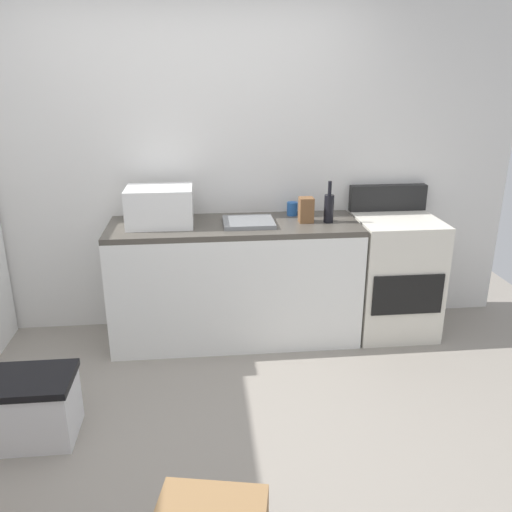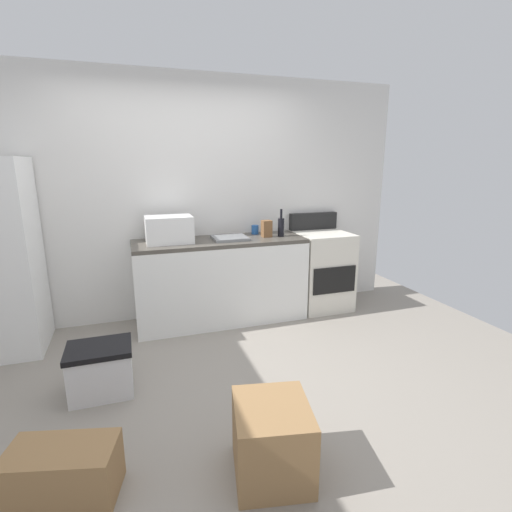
{
  "view_description": "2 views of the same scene",
  "coord_description": "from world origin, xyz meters",
  "px_view_note": "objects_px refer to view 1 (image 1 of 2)",
  "views": [
    {
      "loc": [
        0.08,
        -2.43,
        1.93
      ],
      "look_at": [
        0.41,
        0.72,
        0.82
      ],
      "focal_mm": 36.86,
      "sensor_mm": 36.0,
      "label": 1
    },
    {
      "loc": [
        -0.61,
        -2.67,
        1.69
      ],
      "look_at": [
        0.56,
        0.77,
        0.8
      ],
      "focal_mm": 26.86,
      "sensor_mm": 36.0,
      "label": 2
    }
  ],
  "objects_px": {
    "stove_oven": "(393,273)",
    "microwave": "(160,206)",
    "coffee_mug": "(292,209)",
    "storage_bin": "(33,407)",
    "knife_block": "(306,210)",
    "wine_bottle": "(329,207)"
  },
  "relations": [
    {
      "from": "stove_oven",
      "to": "wine_bottle",
      "type": "xyz_separation_m",
      "value": [
        -0.54,
        -0.04,
        0.54
      ]
    },
    {
      "from": "stove_oven",
      "to": "wine_bottle",
      "type": "relative_size",
      "value": 3.67
    },
    {
      "from": "wine_bottle",
      "to": "storage_bin",
      "type": "xyz_separation_m",
      "value": [
        -1.86,
        -1.04,
        -0.82
      ]
    },
    {
      "from": "knife_block",
      "to": "coffee_mug",
      "type": "bearing_deg",
      "value": 108.34
    },
    {
      "from": "microwave",
      "to": "coffee_mug",
      "type": "relative_size",
      "value": 4.6
    },
    {
      "from": "stove_oven",
      "to": "microwave",
      "type": "xyz_separation_m",
      "value": [
        -1.74,
        0.01,
        0.57
      ]
    },
    {
      "from": "microwave",
      "to": "storage_bin",
      "type": "distance_m",
      "value": 1.53
    },
    {
      "from": "stove_oven",
      "to": "storage_bin",
      "type": "distance_m",
      "value": 2.65
    },
    {
      "from": "microwave",
      "to": "knife_block",
      "type": "relative_size",
      "value": 2.56
    },
    {
      "from": "wine_bottle",
      "to": "knife_block",
      "type": "height_order",
      "value": "wine_bottle"
    },
    {
      "from": "coffee_mug",
      "to": "knife_block",
      "type": "distance_m",
      "value": 0.22
    },
    {
      "from": "wine_bottle",
      "to": "coffee_mug",
      "type": "xyz_separation_m",
      "value": [
        -0.23,
        0.22,
        -0.06
      ]
    },
    {
      "from": "storage_bin",
      "to": "stove_oven",
      "type": "bearing_deg",
      "value": 24.19
    },
    {
      "from": "knife_block",
      "to": "storage_bin",
      "type": "height_order",
      "value": "knife_block"
    },
    {
      "from": "coffee_mug",
      "to": "wine_bottle",
      "type": "bearing_deg",
      "value": -44.08
    },
    {
      "from": "coffee_mug",
      "to": "knife_block",
      "type": "relative_size",
      "value": 0.56
    },
    {
      "from": "microwave",
      "to": "wine_bottle",
      "type": "bearing_deg",
      "value": -2.42
    },
    {
      "from": "microwave",
      "to": "wine_bottle",
      "type": "distance_m",
      "value": 1.2
    },
    {
      "from": "stove_oven",
      "to": "storage_bin",
      "type": "xyz_separation_m",
      "value": [
        -2.4,
        -1.08,
        -0.27
      ]
    },
    {
      "from": "microwave",
      "to": "storage_bin",
      "type": "relative_size",
      "value": 1.0
    },
    {
      "from": "stove_oven",
      "to": "microwave",
      "type": "relative_size",
      "value": 2.39
    },
    {
      "from": "wine_bottle",
      "to": "coffee_mug",
      "type": "relative_size",
      "value": 3.0
    }
  ]
}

